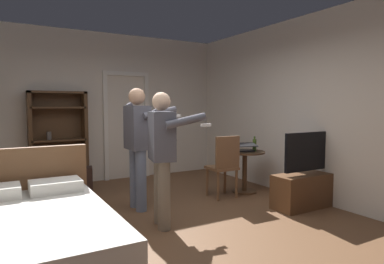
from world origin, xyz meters
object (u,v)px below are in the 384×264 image
(side_table, at_px, (245,164))
(bed, at_px, (32,242))
(wooden_chair, at_px, (224,164))
(bookshelf, at_px, (58,136))
(bottle_on_table, at_px, (255,145))
(tv_flatscreen, at_px, (308,185))
(suitcase_dark, at_px, (76,181))
(laptop, at_px, (245,148))
(person_blue_shirt, at_px, (163,150))
(person_striped_shirt, at_px, (138,140))

(side_table, bearing_deg, bed, -158.48)
(side_table, relative_size, wooden_chair, 0.71)
(bookshelf, distance_m, bottle_on_table, 3.45)
(tv_flatscreen, distance_m, wooden_chair, 1.28)
(bed, height_order, side_table, bed)
(bookshelf, bearing_deg, suitcase_dark, -76.92)
(suitcase_dark, bearing_deg, tv_flatscreen, -28.28)
(bed, relative_size, bookshelf, 1.17)
(laptop, xyz_separation_m, suitcase_dark, (-2.46, 1.31, -0.53))
(side_table, bearing_deg, laptop, -134.16)
(person_blue_shirt, bearing_deg, laptop, 21.70)
(wooden_chair, height_order, suitcase_dark, wooden_chair)
(bed, relative_size, tv_flatscreen, 1.79)
(tv_flatscreen, xyz_separation_m, laptop, (-0.32, 1.06, 0.44))
(bookshelf, bearing_deg, person_striped_shirt, -67.91)
(tv_flatscreen, distance_m, person_striped_shirt, 2.53)
(tv_flatscreen, height_order, bottle_on_table, tv_flatscreen)
(wooden_chair, xyz_separation_m, suitcase_dark, (-2.00, 1.39, -0.32))
(bookshelf, relative_size, person_blue_shirt, 1.06)
(side_table, xyz_separation_m, suitcase_dark, (-2.50, 1.27, -0.25))
(bed, xyz_separation_m, person_striped_shirt, (1.49, 1.36, 0.68))
(wooden_chair, bearing_deg, laptop, 9.41)
(bookshelf, height_order, wooden_chair, bookshelf)
(bed, xyz_separation_m, bookshelf, (0.71, 3.26, 0.63))
(bed, distance_m, person_striped_shirt, 2.13)
(person_blue_shirt, bearing_deg, wooden_chair, 25.48)
(bookshelf, xyz_separation_m, suitcase_dark, (0.15, -0.66, -0.71))
(bed, relative_size, person_blue_shirt, 1.23)
(suitcase_dark, bearing_deg, bottle_on_table, -14.97)
(side_table, relative_size, person_blue_shirt, 0.43)
(bed, xyz_separation_m, laptop, (3.33, 1.29, 0.45))
(bookshelf, xyz_separation_m, wooden_chair, (2.15, -2.05, -0.39))
(person_striped_shirt, bearing_deg, tv_flatscreen, -27.43)
(laptop, bearing_deg, suitcase_dark, 151.94)
(wooden_chair, bearing_deg, tv_flatscreen, -51.16)
(laptop, distance_m, person_blue_shirt, 1.99)
(bottle_on_table, bearing_deg, bed, -160.41)
(side_table, bearing_deg, bottle_on_table, -29.74)
(bottle_on_table, height_order, person_blue_shirt, person_blue_shirt)
(laptop, bearing_deg, side_table, 45.84)
(tv_flatscreen, xyz_separation_m, person_striped_shirt, (-2.17, 1.13, 0.68))
(bed, height_order, tv_flatscreen, tv_flatscreen)
(person_blue_shirt, xyz_separation_m, suitcase_dark, (-0.62, 2.05, -0.71))
(bookshelf, height_order, suitcase_dark, bookshelf)
(bookshelf, height_order, laptop, bookshelf)
(laptop, xyz_separation_m, wooden_chair, (-0.47, -0.08, -0.21))
(person_striped_shirt, bearing_deg, person_blue_shirt, -89.91)
(person_blue_shirt, height_order, person_striped_shirt, person_striped_shirt)
(person_blue_shirt, distance_m, suitcase_dark, 2.26)
(tv_flatscreen, distance_m, side_table, 1.15)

